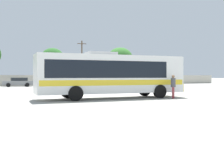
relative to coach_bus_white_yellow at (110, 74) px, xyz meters
name	(u,v)px	position (x,y,z in m)	size (l,w,h in m)	color
ground_plane	(61,92)	(-1.28, 10.53, -1.88)	(300.00, 300.00, 0.00)	#A3A099
perimeter_wall	(35,80)	(-1.28, 30.37, -0.95)	(80.00, 0.30, 1.86)	#B2AD9E
coach_bus_white_yellow	(110,74)	(0.00, 0.00, 0.00)	(11.55, 3.02, 3.52)	white
attendant_by_bus_door	(173,85)	(4.37, -2.05, -0.86)	(0.51, 0.51, 1.80)	#99383D
parked_car_third_grey	(18,82)	(-4.43, 26.72, -1.11)	(4.55, 2.02, 1.44)	slate
utility_pole_far	(82,62)	(8.27, 33.49, 2.67)	(1.80, 0.33, 8.74)	#4C3823
roadside_tree_midright	(52,58)	(2.87, 35.75, 3.44)	(4.53, 4.53, 7.26)	brown
roadside_tree_right	(120,58)	(18.04, 36.28, 3.76)	(5.60, 5.60, 8.03)	brown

